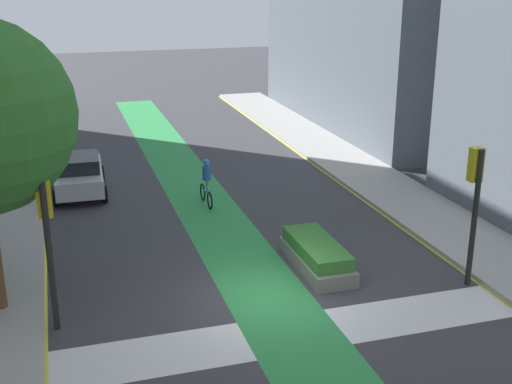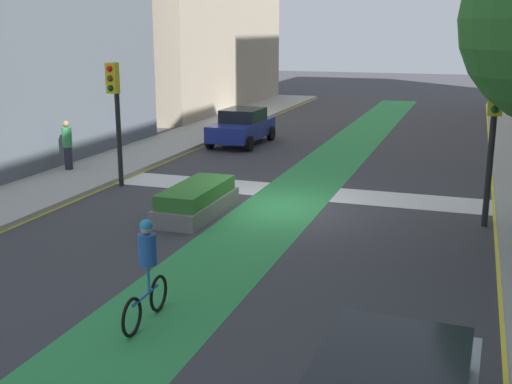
{
  "view_description": "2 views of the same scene",
  "coord_description": "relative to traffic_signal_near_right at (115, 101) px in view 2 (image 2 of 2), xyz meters",
  "views": [
    {
      "loc": [
        -5.2,
        -15.61,
        8.58
      ],
      "look_at": [
        0.94,
        4.53,
        1.51
      ],
      "focal_mm": 46.56,
      "sensor_mm": 36.0,
      "label": 1
    },
    {
      "loc": [
        -5.2,
        17.23,
        5.04
      ],
      "look_at": [
        -0.54,
        3.48,
        1.35
      ],
      "focal_mm": 45.23,
      "sensor_mm": 36.0,
      "label": 2
    }
  ],
  "objects": [
    {
      "name": "ground_plane",
      "position": [
        -5.64,
        0.78,
        -2.81
      ],
      "size": [
        120.0,
        120.0,
        0.0
      ],
      "primitive_type": "plane",
      "color": "#38383D"
    },
    {
      "name": "bike_lane_paint",
      "position": [
        -5.73,
        0.78,
        -2.81
      ],
      "size": [
        2.4,
        60.0,
        0.01
      ],
      "primitive_type": "cube",
      "color": "#2D8C47",
      "rests_on": "ground_plane"
    },
    {
      "name": "crosswalk_band",
      "position": [
        -5.64,
        -1.22,
        -2.81
      ],
      "size": [
        12.0,
        1.8,
        0.01
      ],
      "primitive_type": "cube",
      "color": "silver",
      "rests_on": "ground_plane"
    },
    {
      "name": "curb_stripe_left",
      "position": [
        -11.64,
        0.78,
        -2.81
      ],
      "size": [
        0.16,
        60.0,
        0.01
      ],
      "primitive_type": "cube",
      "color": "yellow",
      "rests_on": "ground_plane"
    },
    {
      "name": "sidewalk_right",
      "position": [
        1.86,
        0.78,
        -2.74
      ],
      "size": [
        3.0,
        60.0,
        0.15
      ],
      "primitive_type": "cube",
      "color": "#9E9E99",
      "rests_on": "ground_plane"
    },
    {
      "name": "curb_stripe_right",
      "position": [
        0.36,
        0.78,
        -2.81
      ],
      "size": [
        0.16,
        60.0,
        0.01
      ],
      "primitive_type": "cube",
      "color": "yellow",
      "rests_on": "ground_plane"
    },
    {
      "name": "traffic_signal_near_right",
      "position": [
        0.0,
        0.0,
        0.0
      ],
      "size": [
        0.35,
        0.52,
        4.0
      ],
      "color": "black",
      "rests_on": "ground_plane"
    },
    {
      "name": "traffic_signal_near_left",
      "position": [
        -11.33,
        0.87,
        -0.08
      ],
      "size": [
        0.35,
        0.52,
        3.88
      ],
      "color": "black",
      "rests_on": "ground_plane"
    },
    {
      "name": "car_blue_right_near",
      "position": [
        -1.07,
        -8.85,
        -2.01
      ],
      "size": [
        2.09,
        4.23,
        1.57
      ],
      "color": "navy",
      "rests_on": "ground_plane"
    },
    {
      "name": "cyclist_in_lane",
      "position": [
        -5.65,
        8.65,
        -1.84
      ],
      "size": [
        0.32,
        1.73,
        1.86
      ],
      "color": "black",
      "rests_on": "ground_plane"
    },
    {
      "name": "pedestrian_sidewalk_right_a",
      "position": [
        2.74,
        -1.2,
        -1.77
      ],
      "size": [
        0.34,
        0.34,
        1.75
      ],
      "color": "#262638",
      "rests_on": "sidewalk_right"
    },
    {
      "name": "median_planter",
      "position": [
        -3.73,
        2.19,
        -2.41
      ],
      "size": [
        1.27,
        3.35,
        0.85
      ],
      "color": "slate",
      "rests_on": "ground_plane"
    }
  ]
}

